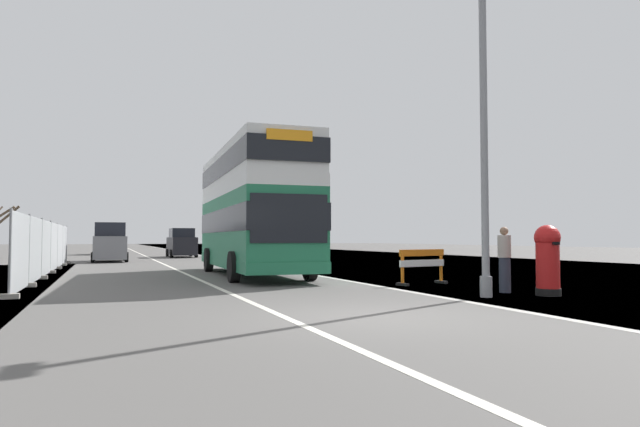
{
  "coord_description": "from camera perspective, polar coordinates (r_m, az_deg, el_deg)",
  "views": [
    {
      "loc": [
        -4.42,
        -9.13,
        1.41
      ],
      "look_at": [
        1.96,
        7.45,
        2.2
      ],
      "focal_mm": 31.35,
      "sensor_mm": 36.0,
      "label": 1
    }
  ],
  "objects": [
    {
      "name": "lamppost_foreground",
      "position": [
        14.25,
        16.39,
        8.46
      ],
      "size": [
        0.29,
        0.7,
        8.68
      ],
      "color": "gray",
      "rests_on": "ground"
    },
    {
      "name": "car_receding_mid",
      "position": [
        43.32,
        -13.95,
        -2.99
      ],
      "size": [
        1.96,
        4.56,
        2.16
      ],
      "color": "black",
      "rests_on": "ground"
    },
    {
      "name": "car_oncoming_near",
      "position": [
        36.31,
        -20.66,
        -2.88
      ],
      "size": [
        2.05,
        4.57,
        2.36
      ],
      "color": "slate",
      "rests_on": "ground"
    },
    {
      "name": "car_receding_far",
      "position": [
        52.63,
        -20.97,
        -2.84
      ],
      "size": [
        1.95,
        4.3,
        2.1
      ],
      "color": "black",
      "rests_on": "ground"
    },
    {
      "name": "ground",
      "position": [
        10.6,
        7.74,
        -10.42
      ],
      "size": [
        140.0,
        280.0,
        0.1
      ],
      "color": "#565451"
    },
    {
      "name": "roadworks_barrier",
      "position": [
        17.41,
        10.39,
        -4.94
      ],
      "size": [
        1.81,
        0.82,
        1.07
      ],
      "color": "orange",
      "rests_on": "ground"
    },
    {
      "name": "double_decker_bus",
      "position": [
        21.53,
        -6.9,
        0.47
      ],
      "size": [
        3.15,
        10.79,
        4.76
      ],
      "color": "#1E6B47",
      "rests_on": "ground"
    },
    {
      "name": "construction_site_fence",
      "position": [
        25.05,
        -25.84,
        -3.19
      ],
      "size": [
        0.44,
        20.6,
        2.12
      ],
      "color": "#A8AAAD",
      "rests_on": "ground"
    },
    {
      "name": "pedestrian_at_kerb",
      "position": [
        15.34,
        18.32,
        -4.48
      ],
      "size": [
        0.34,
        0.34,
        1.71
      ],
      "color": "#2D3342",
      "rests_on": "ground"
    },
    {
      "name": "red_pillar_postbox",
      "position": [
        14.9,
        22.21,
        -4.1
      ],
      "size": [
        0.62,
        0.62,
        1.74
      ],
      "color": "black",
      "rests_on": "ground"
    }
  ]
}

